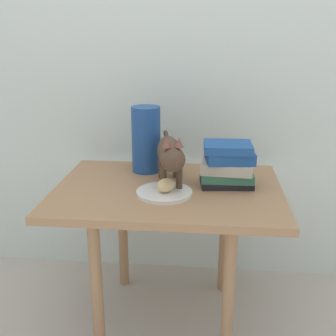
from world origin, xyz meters
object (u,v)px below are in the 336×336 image
Objects in this scene: plate at (164,193)px; cat at (170,154)px; side_table at (168,206)px; green_vase at (146,139)px; book_stack at (228,164)px; bread_roll at (166,185)px.

plate is 0.44× the size of cat.
plate is at bearing -95.28° from side_table.
green_vase reaches higher than side_table.
plate is 0.98× the size of book_stack.
bread_roll is at bearing -48.79° from plate.
bread_roll is 0.38× the size of book_stack.
bread_roll is 0.13m from cat.
green_vase is (-0.34, 0.15, 0.05)m from book_stack.
side_table is 4.14× the size of book_stack.
bread_roll is at bearing -67.82° from green_vase.
side_table is 3.14× the size of green_vase.
plate is (-0.01, -0.07, 0.09)m from side_table.
side_table is at bearing 89.07° from bread_roll.
book_stack is (0.23, 0.05, 0.16)m from side_table.
cat is at bearing 56.61° from side_table.
green_vase is (-0.11, 0.19, 0.22)m from side_table.
bread_roll reaches higher than side_table.
bread_roll is at bearing -151.06° from book_stack.
side_table is at bearing -59.97° from green_vase.
plate is at bearing -152.80° from book_stack.
book_stack is at bearing -23.21° from green_vase.
side_table is at bearing -123.39° from cat.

